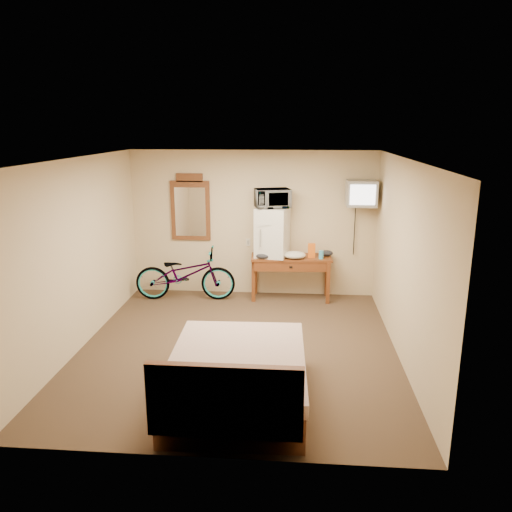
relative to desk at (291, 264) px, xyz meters
name	(u,v)px	position (x,y,z in m)	size (l,w,h in m)	color
room	(237,258)	(-0.67, -2.00, 0.62)	(4.60, 4.64, 2.50)	#443322
desk	(291,264)	(0.00, 0.00, 0.00)	(1.37, 0.58, 0.75)	brown
mini_fridge	(272,232)	(-0.32, 0.03, 0.53)	(0.60, 0.58, 0.83)	silver
microwave	(272,198)	(-0.32, 0.03, 1.10)	(0.56, 0.38, 0.31)	silver
snack_bag	(311,250)	(0.34, 0.00, 0.24)	(0.12, 0.07, 0.24)	orange
blue_cup	(321,255)	(0.50, -0.08, 0.19)	(0.08, 0.08, 0.14)	#41ABDE
cloth_cream	(294,255)	(0.05, -0.09, 0.18)	(0.38, 0.29, 0.12)	beige
cloth_dark_a	(263,256)	(-0.46, -0.15, 0.17)	(0.24, 0.18, 0.09)	black
cloth_dark_b	(327,253)	(0.60, 0.12, 0.17)	(0.21, 0.17, 0.10)	black
crt_television	(361,193)	(1.11, 0.02, 1.20)	(0.48, 0.58, 0.42)	black
wall_mirror	(190,208)	(-1.75, 0.27, 0.88)	(0.68, 0.04, 1.15)	brown
bicycle	(185,274)	(-1.79, -0.14, -0.18)	(0.59, 1.69, 0.89)	black
bed	(237,378)	(-0.53, -3.38, -0.33)	(1.49, 1.97, 0.90)	brown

